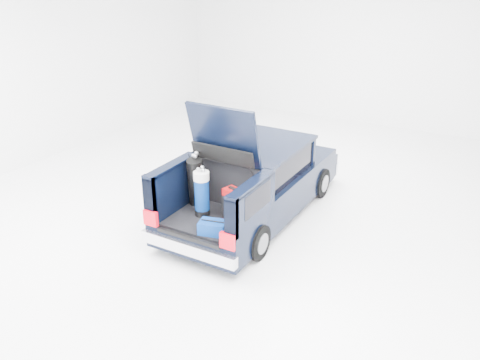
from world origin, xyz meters
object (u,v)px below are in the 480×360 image
Objects in this scene: red_suitcase at (234,205)px; black_golf_bag at (196,182)px; blue_duffel at (213,227)px; car at (256,181)px; blue_golf_bag at (202,193)px.

red_suitcase is 0.89m from black_golf_bag.
blue_duffel is at bearing -80.36° from red_suitcase.
car reaches higher than black_golf_bag.
red_suitcase is 0.65× the size of blue_golf_bag.
car reaches higher than blue_golf_bag.
red_suitcase is 0.58× the size of black_golf_bag.
blue_golf_bag is 0.74m from blue_duffel.
blue_golf_bag reaches higher than red_suitcase.
car is at bearing 44.87° from black_golf_bag.
black_golf_bag is 0.39m from blue_golf_bag.
blue_golf_bag is (-0.56, -0.10, 0.13)m from red_suitcase.
red_suitcase is at bearing -33.71° from black_golf_bag.
black_golf_bag is 1.12× the size of blue_golf_bag.
blue_duffel is (-0.06, -0.56, -0.17)m from red_suitcase.
blue_duffel is at bearing -65.33° from black_golf_bag.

